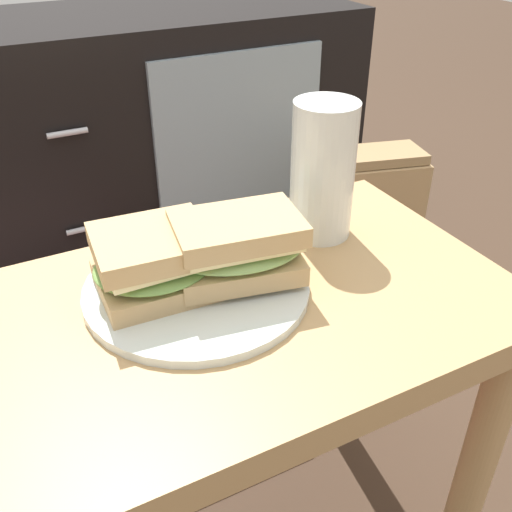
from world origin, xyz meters
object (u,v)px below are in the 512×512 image
Objects in this scene: sandwich_front at (154,262)px; paper_bag at (373,222)px; tv_cabinet at (160,130)px; plate at (197,288)px; sandwich_back at (235,248)px; beer_glass at (322,174)px.

sandwich_front is 0.84m from paper_bag.
paper_bag is (0.34, -0.47, -0.12)m from tv_cabinet.
sandwich_front is (-0.31, -0.90, 0.21)m from tv_cabinet.
sandwich_back is (0.04, -0.01, 0.04)m from plate.
tv_cabinet reaches higher than sandwich_front.
beer_glass is at bearing -95.57° from tv_cabinet.
beer_glass is (-0.08, -0.86, 0.25)m from tv_cabinet.
beer_glass is 0.68m from paper_bag.
plate is 0.06m from sandwich_front.
sandwich_front is at bearing -170.88° from beer_glass.
paper_bag is at bearing 43.17° from beer_glass.
sandwich_front is 0.82× the size of sandwich_back.
sandwich_front reaches higher than paper_bag.
tv_cabinet is at bearing 71.13° from sandwich_front.
beer_glass reaches higher than tv_cabinet.
sandwich_front is at bearing 164.64° from plate.
paper_bag is at bearing -54.53° from tv_cabinet.
plate is at bearing -165.59° from beer_glass.
tv_cabinet is 7.56× the size of sandwich_front.
sandwich_back is 0.80m from paper_bag.
tv_cabinet reaches higher than plate.
sandwich_back is at bearing -103.81° from tv_cabinet.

